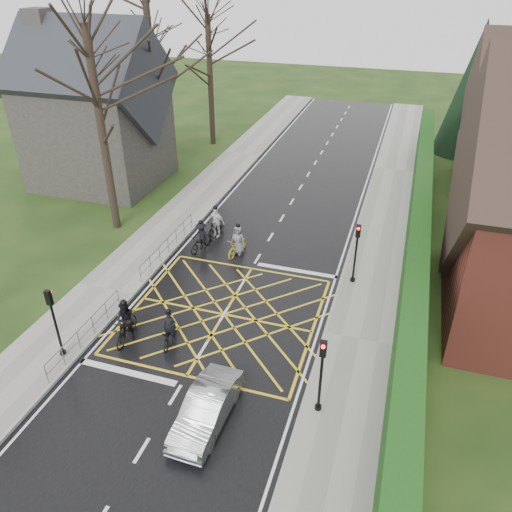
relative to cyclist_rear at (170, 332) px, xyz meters
The scene contains 22 objects.
ground 2.85m from the cyclist_rear, 58.99° to the left, with size 120.00×120.00×0.00m, color black.
road 2.85m from the cyclist_rear, 58.99° to the left, with size 9.00×80.00×0.01m, color black.
sidewalk_right 7.83m from the cyclist_rear, 17.88° to the left, with size 3.00×80.00×0.15m, color gray.
sidewalk_left 5.17m from the cyclist_rear, 152.22° to the left, with size 3.00×80.00×0.15m, color gray.
stone_wall 12.45m from the cyclist_rear, 42.42° to the left, with size 0.50×38.00×0.70m, color slate.
hedge 12.55m from the cyclist_rear, 42.42° to the left, with size 0.90×38.00×2.80m, color #14360E.
conifer 31.23m from the cyclist_rear, 66.76° to the left, with size 4.60×4.60×10.00m.
church 19.31m from the cyclist_rear, 130.02° to the left, with size 8.80×7.80×11.00m.
tree_near 13.50m from the cyclist_rear, 131.97° to the left, with size 9.24×9.24×11.44m.
tree_mid 20.19m from the cyclist_rear, 117.55° to the left, with size 10.08×10.08×12.48m.
tree_far 26.49m from the cyclist_rear, 107.85° to the left, with size 8.40×8.40×10.40m.
railing_south 3.40m from the cyclist_rear, 161.08° to the right, with size 0.05×5.04×1.03m.
railing_north 7.16m from the cyclist_rear, 116.61° to the left, with size 0.05×6.04×1.03m.
traffic_light_ne 9.36m from the cyclist_rear, 45.23° to the left, with size 0.24×0.31×3.21m.
traffic_light_se 6.88m from the cyclist_rear, 15.41° to the right, with size 0.24×0.31×3.21m.
traffic_light_sw 4.36m from the cyclist_rear, 150.19° to the right, with size 0.24×0.31×3.21m.
cyclist_rear is the anchor object (origin of this frame).
cyclist_back 1.81m from the cyclist_rear, 168.88° to the right, with size 0.95×2.01×1.96m.
cyclist_mid 7.65m from the cyclist_rear, 103.20° to the left, with size 1.15×1.90×1.75m.
cyclist_front 9.18m from the cyclist_rear, 99.64° to the left, with size 1.08×1.97×1.92m.
cyclist_lead 7.61m from the cyclist_rear, 87.84° to the left, with size 0.96×1.93×1.79m.
car 4.52m from the cyclist_rear, 48.07° to the right, with size 1.32×3.77×1.24m, color #A4A5AB.
Camera 1 is at (6.71, -16.45, 13.68)m, focal length 35.00 mm.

